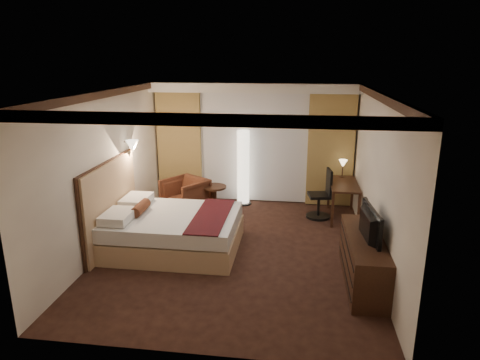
# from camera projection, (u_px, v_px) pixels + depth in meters

# --- Properties ---
(floor) EXTENTS (4.50, 5.50, 0.01)m
(floor) POSITION_uv_depth(u_px,v_px,m) (237.00, 250.00, 7.43)
(floor) COLOR black
(floor) RESTS_ON ground
(ceiling) EXTENTS (4.50, 5.50, 0.01)m
(ceiling) POSITION_uv_depth(u_px,v_px,m) (237.00, 92.00, 6.68)
(ceiling) COLOR white
(ceiling) RESTS_ON back_wall
(back_wall) EXTENTS (4.50, 0.02, 2.70)m
(back_wall) POSITION_uv_depth(u_px,v_px,m) (254.00, 143.00, 9.67)
(back_wall) COLOR beige
(back_wall) RESTS_ON floor
(left_wall) EXTENTS (0.02, 5.50, 2.70)m
(left_wall) POSITION_uv_depth(u_px,v_px,m) (107.00, 170.00, 7.34)
(left_wall) COLOR beige
(left_wall) RESTS_ON floor
(right_wall) EXTENTS (0.02, 5.50, 2.70)m
(right_wall) POSITION_uv_depth(u_px,v_px,m) (377.00, 180.00, 6.76)
(right_wall) COLOR beige
(right_wall) RESTS_ON floor
(crown_molding) EXTENTS (4.50, 5.50, 0.12)m
(crown_molding) POSITION_uv_depth(u_px,v_px,m) (237.00, 96.00, 6.70)
(crown_molding) COLOR black
(crown_molding) RESTS_ON ceiling
(soffit) EXTENTS (4.50, 0.50, 0.20)m
(soffit) POSITION_uv_depth(u_px,v_px,m) (253.00, 88.00, 9.09)
(soffit) COLOR white
(soffit) RESTS_ON ceiling
(curtain_sheer) EXTENTS (2.48, 0.04, 2.45)m
(curtain_sheer) POSITION_uv_depth(u_px,v_px,m) (254.00, 148.00, 9.62)
(curtain_sheer) COLOR silver
(curtain_sheer) RESTS_ON back_wall
(curtain_left_drape) EXTENTS (1.00, 0.14, 2.45)m
(curtain_left_drape) POSITION_uv_depth(u_px,v_px,m) (180.00, 147.00, 9.79)
(curtain_left_drape) COLOR tan
(curtain_left_drape) RESTS_ON back_wall
(curtain_right_drape) EXTENTS (1.00, 0.14, 2.45)m
(curtain_right_drape) POSITION_uv_depth(u_px,v_px,m) (331.00, 151.00, 9.34)
(curtain_right_drape) COLOR tan
(curtain_right_drape) RESTS_ON back_wall
(wall_sconce) EXTENTS (0.24, 0.24, 0.24)m
(wall_sconce) POSITION_uv_depth(u_px,v_px,m) (132.00, 146.00, 8.00)
(wall_sconce) COLOR white
(wall_sconce) RESTS_ON left_wall
(bed) EXTENTS (2.20, 1.72, 0.64)m
(bed) POSITION_uv_depth(u_px,v_px,m) (174.00, 231.00, 7.41)
(bed) COLOR white
(bed) RESTS_ON floor
(headboard) EXTENTS (0.12, 2.02, 1.50)m
(headboard) POSITION_uv_depth(u_px,v_px,m) (111.00, 205.00, 7.43)
(headboard) COLOR tan
(headboard) RESTS_ON floor
(armchair) EXTENTS (1.09, 1.08, 0.83)m
(armchair) POSITION_uv_depth(u_px,v_px,m) (185.00, 194.00, 9.11)
(armchair) COLOR #4F2617
(armchair) RESTS_ON floor
(side_table) EXTENTS (0.53, 0.53, 0.58)m
(side_table) POSITION_uv_depth(u_px,v_px,m) (214.00, 199.00, 9.19)
(side_table) COLOR black
(side_table) RESTS_ON floor
(floor_lamp) EXTENTS (0.36, 0.36, 1.70)m
(floor_lamp) POSITION_uv_depth(u_px,v_px,m) (243.00, 168.00, 9.53)
(floor_lamp) COLOR white
(floor_lamp) RESTS_ON floor
(desk) EXTENTS (0.55, 1.23, 0.75)m
(desk) POSITION_uv_depth(u_px,v_px,m) (343.00, 201.00, 8.82)
(desk) COLOR black
(desk) RESTS_ON floor
(desk_lamp) EXTENTS (0.18, 0.18, 0.34)m
(desk_lamp) POSITION_uv_depth(u_px,v_px,m) (343.00, 169.00, 9.11)
(desk_lamp) COLOR #FFD899
(desk_lamp) RESTS_ON desk
(office_chair) EXTENTS (0.57, 0.57, 1.04)m
(office_chair) POSITION_uv_depth(u_px,v_px,m) (319.00, 194.00, 8.79)
(office_chair) COLOR black
(office_chair) RESTS_ON floor
(dresser) EXTENTS (0.50, 1.84, 0.72)m
(dresser) POSITION_uv_depth(u_px,v_px,m) (363.00, 259.00, 6.29)
(dresser) COLOR black
(dresser) RESTS_ON floor
(television) EXTENTS (0.65, 1.03, 0.13)m
(television) POSITION_uv_depth(u_px,v_px,m) (365.00, 219.00, 6.12)
(television) COLOR black
(television) RESTS_ON dresser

